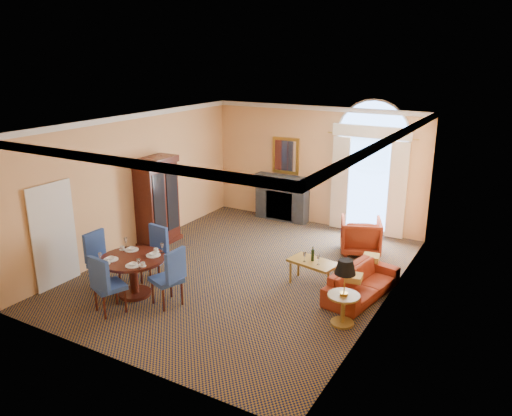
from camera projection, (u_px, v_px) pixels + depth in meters
The scene contains 12 objects.
ground at pixel (245, 271), 10.77m from camera, with size 7.50×7.50×0.00m, color black.
room_envelope at pixel (259, 151), 10.58m from camera, with size 6.04×7.52×3.45m.
armoire at pixel (157, 203), 12.09m from camera, with size 0.62×1.10×2.15m.
dining_table at pixel (133, 267), 9.56m from camera, with size 1.25×1.25×0.98m.
dining_chair_north at pixel (156, 250), 10.25m from camera, with size 0.62×0.62×1.13m.
dining_chair_south at pixel (105, 282), 8.82m from camera, with size 0.65×0.65×1.13m.
dining_chair_east at pixel (171, 274), 9.14m from camera, with size 0.64×0.64×1.13m.
dining_chair_west at pixel (100, 256), 9.96m from camera, with size 0.61×0.61×1.13m.
sofa at pixel (362, 283), 9.63m from camera, with size 1.87×0.73×0.55m, color maroon.
armchair at pixel (361, 236), 11.66m from camera, with size 0.90×0.92×0.84m, color maroon.
coffee_table at pixel (313, 263), 10.08m from camera, with size 1.06×0.71×0.80m.
side_table at pixel (344, 284), 8.47m from camera, with size 0.56×0.56×1.18m.
Camera 1 is at (5.12, -8.44, 4.53)m, focal length 35.00 mm.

